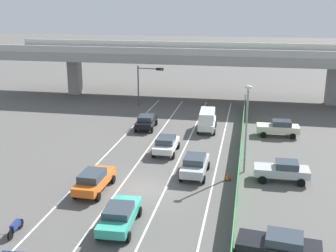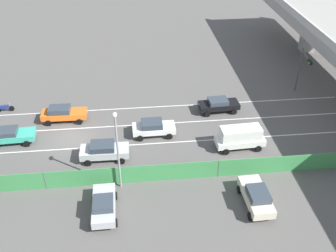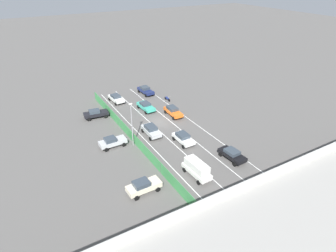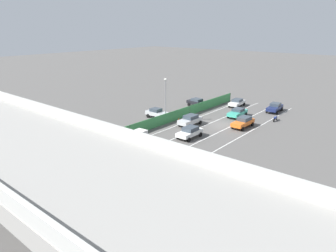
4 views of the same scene
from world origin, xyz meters
name	(u,v)px [view 3 (image 3 of 4)]	position (x,y,z in m)	size (l,w,h in m)	color
ground_plane	(160,122)	(0.00, 0.00, 0.00)	(300.00, 300.00, 0.00)	#565451
lane_line_left_edge	(202,129)	(-5.15, 5.87, 0.00)	(0.14, 47.73, 0.01)	silver
lane_line_mid_left	(186,134)	(-1.72, 5.87, 0.00)	(0.14, 47.73, 0.01)	silver
lane_line_mid_right	(168,139)	(1.72, 5.87, 0.00)	(0.14, 47.73, 0.01)	silver
lane_line_right_edge	(150,144)	(5.15, 5.87, 0.00)	(0.14, 47.73, 0.01)	silver
elevated_overpass	(331,206)	(0.00, 31.73, 6.12)	(58.57, 10.23, 7.74)	gray
green_fence	(138,143)	(7.08, 5.87, 0.87)	(0.10, 43.83, 1.73)	#3D8E4C
car_taxi_teal	(146,106)	(0.05, -5.85, 0.86)	(2.22, 4.74, 1.51)	teal
car_van_white	(197,168)	(3.20, 16.07, 1.26)	(2.14, 4.70, 2.23)	silver
car_hatchback_white	(183,138)	(0.22, 8.06, 0.89)	(2.07, 4.24, 1.59)	silver
car_taxi_orange	(173,111)	(-3.38, -1.14, 0.91)	(2.03, 4.68, 1.64)	orange
car_sedan_silver	(151,130)	(3.55, 3.33, 0.94)	(2.11, 4.45, 1.68)	#B7BABC
car_sedan_white	(116,98)	(3.66, -12.52, 0.86)	(2.32, 4.62, 1.51)	white
car_sedan_black	(232,154)	(-3.52, 15.47, 0.86)	(2.23, 4.46, 1.51)	black
car_sedan_navy	(146,90)	(-3.59, -13.40, 0.89)	(2.30, 4.79, 1.62)	navy
motorcycle	(167,99)	(-5.93, -7.77, 0.46)	(0.60, 1.95, 0.93)	black
parked_sedan_dark	(96,113)	(9.60, -7.53, 0.88)	(4.64, 2.41, 1.58)	black
parked_wagon_silver	(112,142)	(10.43, 3.51, 0.90)	(4.24, 2.00, 1.64)	#B2B5B7
parked_sedan_cream	(143,186)	(10.76, 15.39, 0.94)	(4.38, 2.07, 1.72)	beige
traffic_light	(306,169)	(-5.84, 25.38, 3.90)	(3.65, 0.84, 5.48)	#47474C
street_lamp	(132,121)	(7.46, 4.78, 4.41)	(0.60, 0.36, 7.28)	gray
traffic_cone	(135,136)	(6.24, 2.83, 0.31)	(0.47, 0.47, 0.66)	orange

